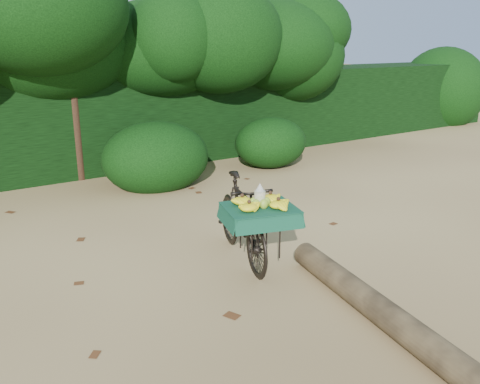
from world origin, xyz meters
TOP-DOWN VIEW (x-y plane):
  - ground at (0.00, 0.00)m, footprint 80.00×80.00m
  - vendor_bicycle at (0.98, 0.83)m, footprint 1.05×1.82m
  - fallen_log at (1.16, -1.40)m, footprint 0.95×3.56m
  - hedge_backdrop at (0.00, 6.30)m, footprint 26.00×1.80m
  - bush_clumps at (0.50, 4.30)m, footprint 8.80×1.70m
  - leaf_litter at (0.00, 0.65)m, footprint 7.00×7.30m

SIDE VIEW (x-z plane):
  - ground at x=0.00m, z-range 0.00..0.00m
  - leaf_litter at x=0.00m, z-range 0.00..0.01m
  - fallen_log at x=1.16m, z-range 0.00..0.26m
  - bush_clumps at x=0.50m, z-range 0.00..0.90m
  - vendor_bicycle at x=0.98m, z-range 0.01..1.01m
  - hedge_backdrop at x=0.00m, z-range 0.00..1.80m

